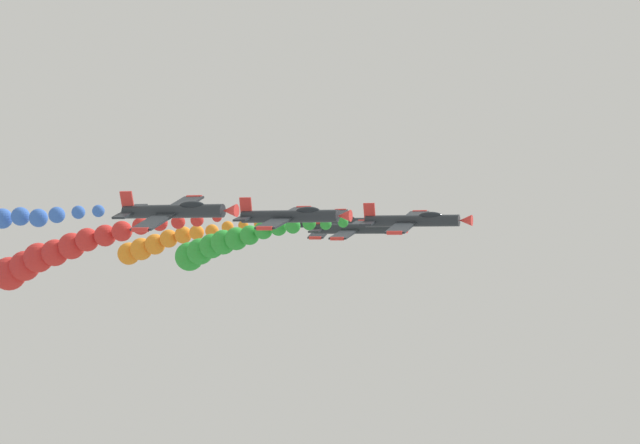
# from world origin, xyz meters

# --- Properties ---
(airplane_lead) EXTENTS (9.38, 10.35, 3.12)m
(airplane_lead) POSITION_xyz_m (-0.63, 9.15, 79.57)
(airplane_lead) COLOR #23282D
(smoke_trail_lead) EXTENTS (8.41, 22.16, 5.65)m
(smoke_trail_lead) POSITION_xyz_m (-4.74, -12.99, 77.25)
(smoke_trail_lead) COLOR green
(airplane_left_inner) EXTENTS (9.42, 10.35, 3.03)m
(airplane_left_inner) POSITION_xyz_m (-9.36, 0.60, 79.00)
(airplane_left_inner) COLOR #23282D
(airplane_right_inner) EXTENTS (9.41, 10.35, 3.06)m
(airplane_right_inner) POSITION_xyz_m (8.81, 0.60, 79.82)
(airplane_right_inner) COLOR #23282D
(smoke_trail_right_inner) EXTENTS (4.38, 26.55, 7.59)m
(smoke_trail_right_inner) POSITION_xyz_m (7.54, -25.18, 76.26)
(smoke_trail_right_inner) COLOR red
(airplane_left_outer) EXTENTS (9.03, 10.35, 3.84)m
(airplane_left_outer) POSITION_xyz_m (-17.66, -5.03, 79.83)
(airplane_left_outer) COLOR #23282D
(smoke_trail_left_outer) EXTENTS (4.04, 23.09, 5.61)m
(smoke_trail_left_outer) POSITION_xyz_m (-18.95, -28.50, 77.39)
(smoke_trail_left_outer) COLOR orange
(airplane_right_outer) EXTENTS (9.19, 10.35, 3.47)m
(airplane_right_outer) POSITION_xyz_m (18.20, -5.73, 80.05)
(airplane_right_outer) COLOR #23282D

